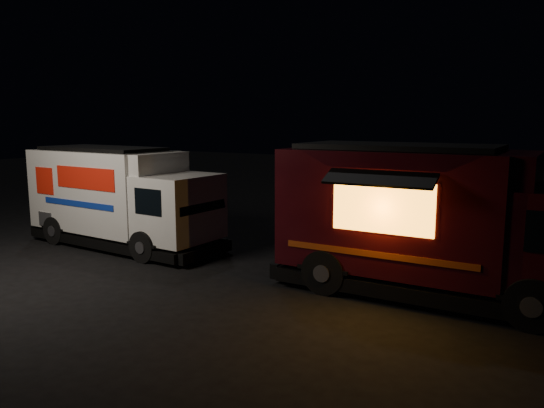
% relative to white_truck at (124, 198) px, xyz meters
% --- Properties ---
extents(ground, '(80.00, 80.00, 0.00)m').
position_rel_white_truck_xyz_m(ground, '(2.77, -1.01, -1.50)').
color(ground, black).
rests_on(ground, ground).
extents(white_truck, '(6.68, 2.47, 3.00)m').
position_rel_white_truck_xyz_m(white_truck, '(0.00, 0.00, 0.00)').
color(white_truck, silver).
rests_on(white_truck, ground).
extents(red_truck, '(7.13, 2.74, 3.30)m').
position_rel_white_truck_xyz_m(red_truck, '(9.27, 0.32, 0.15)').
color(red_truck, '#34090E').
rests_on(red_truck, ground).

